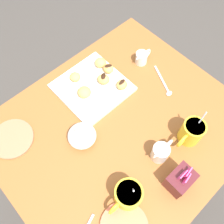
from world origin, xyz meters
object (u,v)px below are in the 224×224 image
object	(u,v)px
sugar_caddy	(180,180)
beignet_5	(84,92)
coffee_mug_yellow_right	(128,195)
beignet_2	(108,69)
beignet_0	(104,79)
cream_pitcher_white	(161,152)
coffee_mug_yellow_left	(191,132)
dining_table	(119,140)
beignet_1	(75,77)
beignet_3	(122,85)
chocolate_sauce_pitcher	(142,57)
beignet_4	(100,63)
saucer_coral_left	(12,139)
ice_cream_bowl	(82,135)
pastry_plate_square	(92,87)

from	to	relation	value
sugar_caddy	beignet_5	xyz separation A→B (m)	(0.01, -0.49, -0.01)
coffee_mug_yellow_right	beignet_2	distance (m)	0.52
beignet_0	beignet_2	bearing A→B (deg)	-152.10
cream_pitcher_white	beignet_5	bearing A→B (deg)	-84.59
coffee_mug_yellow_left	beignet_2	distance (m)	0.43
dining_table	coffee_mug_yellow_right	bearing A→B (deg)	51.34
beignet_5	beignet_1	bearing A→B (deg)	-104.06
beignet_1	beignet_3	size ratio (longest dim) A/B	0.98
chocolate_sauce_pitcher	beignet_4	size ratio (longest dim) A/B	1.88
saucer_coral_left	beignet_5	bearing A→B (deg)	172.65
saucer_coral_left	sugar_caddy	bearing A→B (deg)	121.94
dining_table	beignet_0	size ratio (longest dim) A/B	17.56
coffee_mug_yellow_right	beignet_5	bearing A→B (deg)	-110.78
saucer_coral_left	beignet_5	xyz separation A→B (m)	(-0.32, 0.04, 0.03)
ice_cream_bowl	dining_table	bearing A→B (deg)	155.55
pastry_plate_square	coffee_mug_yellow_left	distance (m)	0.43
coffee_mug_yellow_left	saucer_coral_left	size ratio (longest dim) A/B	0.95
coffee_mug_yellow_left	sugar_caddy	distance (m)	0.18
beignet_3	beignet_4	world-z (taller)	same
dining_table	coffee_mug_yellow_right	xyz separation A→B (m)	(0.16, 0.20, 0.19)
chocolate_sauce_pitcher	beignet_1	distance (m)	0.30
beignet_4	cream_pitcher_white	bearing A→B (deg)	75.88
cream_pitcher_white	chocolate_sauce_pitcher	size ratio (longest dim) A/B	1.14
beignet_4	coffee_mug_yellow_right	bearing A→B (deg)	57.49
beignet_2	beignet_3	size ratio (longest dim) A/B	0.99
beignet_5	pastry_plate_square	bearing A→B (deg)	-168.11
beignet_1	beignet_2	distance (m)	0.15
chocolate_sauce_pitcher	beignet_5	bearing A→B (deg)	-5.60
coffee_mug_yellow_left	chocolate_sauce_pitcher	distance (m)	0.40
dining_table	beignet_0	bearing A→B (deg)	-114.59
dining_table	pastry_plate_square	bearing A→B (deg)	-100.53
cream_pitcher_white	sugar_caddy	world-z (taller)	sugar_caddy
cream_pitcher_white	sugar_caddy	distance (m)	0.11
coffee_mug_yellow_left	dining_table	bearing A→B (deg)	-52.23
sugar_caddy	saucer_coral_left	distance (m)	0.62
pastry_plate_square	saucer_coral_left	xyz separation A→B (m)	(0.37, -0.03, -0.00)
beignet_0	cream_pitcher_white	bearing A→B (deg)	80.38
coffee_mug_yellow_right	cream_pitcher_white	world-z (taller)	coffee_mug_yellow_right
sugar_caddy	chocolate_sauce_pitcher	distance (m)	0.54
cream_pitcher_white	chocolate_sauce_pitcher	world-z (taller)	cream_pitcher_white
dining_table	beignet_0	world-z (taller)	beignet_0
beignet_1	coffee_mug_yellow_left	bearing A→B (deg)	106.72
pastry_plate_square	beignet_2	distance (m)	0.11
coffee_mug_yellow_left	beignet_2	bearing A→B (deg)	-87.79
cream_pitcher_white	saucer_coral_left	bearing A→B (deg)	-49.54
cream_pitcher_white	beignet_1	distance (m)	0.46
saucer_coral_left	beignet_0	size ratio (longest dim) A/B	3.06
pastry_plate_square	saucer_coral_left	size ratio (longest dim) A/B	1.66
chocolate_sauce_pitcher	beignet_2	size ratio (longest dim) A/B	1.96
sugar_caddy	beignet_4	size ratio (longest dim) A/B	2.17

